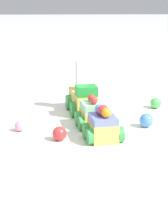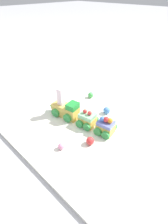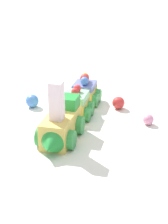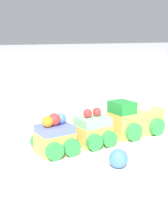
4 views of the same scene
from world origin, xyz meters
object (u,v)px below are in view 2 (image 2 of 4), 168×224
cake_car_mint (87,119)px  gumball_pink (61,146)px  gumball_green (91,95)px  cake_train_locomotive (64,109)px  gumball_red (90,141)px  gumball_blue (107,110)px  cake_car_blueberry (106,127)px

cake_car_mint → gumball_pink: (-0.02, 0.14, -0.01)m
gumball_green → cake_car_mint: bearing=128.3°
cake_train_locomotive → gumball_red: cake_train_locomotive is taller
gumball_pink → gumball_blue: (0.01, -0.25, 0.00)m
gumball_green → cake_car_blueberry: bearing=144.1°
cake_car_mint → gumball_green: 0.20m
gumball_red → gumball_blue: gumball_blue is taller
cake_train_locomotive → gumball_blue: bearing=-142.4°
gumball_blue → cake_car_mint: bearing=85.9°
cake_car_blueberry → gumball_red: (0.00, 0.08, -0.01)m
cake_car_mint → cake_car_blueberry: cake_car_blueberry is taller
cake_car_mint → gumball_red: size_ratio=2.83×
gumball_red → gumball_green: 0.29m
cake_train_locomotive → cake_car_mint: bearing=180.0°
cake_train_locomotive → gumball_green: cake_train_locomotive is taller
cake_car_blueberry → cake_train_locomotive: bearing=-0.0°
gumball_red → gumball_blue: (0.07, -0.17, 0.00)m
gumball_red → gumball_pink: size_ratio=1.25×
cake_car_mint → gumball_pink: cake_car_mint is taller
cake_car_blueberry → gumball_green: bearing=-45.6°
cake_train_locomotive → cake_car_mint: size_ratio=1.88×
gumball_blue → gumball_red: bearing=110.9°
gumball_red → gumball_pink: gumball_red is taller
cake_car_mint → cake_car_blueberry: 0.07m
cake_car_blueberry → gumball_blue: cake_car_blueberry is taller
cake_train_locomotive → gumball_blue: size_ratio=4.98×
cake_train_locomotive → cake_car_blueberry: size_ratio=1.88×
cake_car_mint → cake_car_blueberry: size_ratio=1.00×
cake_train_locomotive → cake_car_mint: 0.11m
gumball_red → gumball_green: size_ratio=1.03×
gumball_pink → gumball_green: gumball_green is taller
cake_car_blueberry → cake_car_mint: bearing=0.0°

